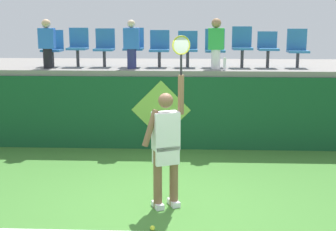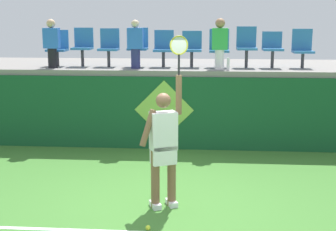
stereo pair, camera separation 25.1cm
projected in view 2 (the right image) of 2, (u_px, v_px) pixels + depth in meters
ground_plane at (161, 208)px, 7.29m from camera, size 40.00×40.00×0.00m
court_back_wall at (175, 113)px, 10.42m from camera, size 13.11×0.20×1.57m
spectator_platform at (179, 67)px, 11.64m from camera, size 13.11×2.95×0.12m
tennis_player at (164, 144)px, 7.16m from camera, size 0.71×0.39×2.56m
tennis_ball at (148, 228)px, 6.54m from camera, size 0.07×0.07×0.07m
water_bottle at (228, 64)px, 10.29m from camera, size 0.06×0.06×0.27m
stadium_chair_0 at (58, 46)px, 11.13m from camera, size 0.44×0.42×0.82m
stadium_chair_1 at (83, 45)px, 11.08m from camera, size 0.44×0.42×0.87m
stadium_chair_2 at (109, 46)px, 11.04m from camera, size 0.44×0.42×0.86m
stadium_chair_3 at (138, 45)px, 10.98m from camera, size 0.44×0.42×0.87m
stadium_chair_4 at (164, 47)px, 10.94m from camera, size 0.44×0.42×0.82m
stadium_chair_5 at (192, 47)px, 10.90m from camera, size 0.44×0.42×0.81m
stadium_chair_6 at (219, 47)px, 10.85m from camera, size 0.44×0.42×0.85m
stadium_chair_7 at (247, 45)px, 10.80m from camera, size 0.44×0.42×0.91m
stadium_chair_8 at (272, 47)px, 10.75m from camera, size 0.44×0.42×0.80m
stadium_chair_9 at (303, 47)px, 10.72m from camera, size 0.44×0.42×0.86m
spectator_0 at (52, 43)px, 10.67m from camera, size 0.34×0.20×1.07m
spectator_1 at (135, 44)px, 10.57m from camera, size 0.34×0.20×1.06m
spectator_2 at (220, 42)px, 10.43m from camera, size 0.34×0.21×1.09m
wall_signage_mount at (164, 149)px, 10.50m from camera, size 1.27×0.01×1.50m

